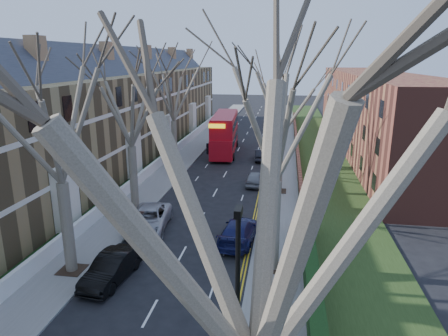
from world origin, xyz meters
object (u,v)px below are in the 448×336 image
at_px(double_decker_bus, 225,134).
at_px(car_left_mid, 112,268).
at_px(lamp_post, 237,331).
at_px(car_right_near, 239,231).

height_order(double_decker_bus, car_left_mid, double_decker_bus).
bearing_deg(car_left_mid, double_decker_bus, 93.45).
bearing_deg(lamp_post, double_decker_bus, 99.23).
height_order(lamp_post, double_decker_bus, lamp_post).
xyz_separation_m(lamp_post, double_decker_bus, (-6.51, 40.09, -2.15)).
xyz_separation_m(double_decker_bus, car_left_mid, (-1.51, -31.07, -1.66)).
bearing_deg(car_left_mid, lamp_post, -42.14).
relative_size(double_decker_bus, car_left_mid, 2.60).
distance_m(double_decker_bus, car_right_near, 25.71).
bearing_deg(car_right_near, lamp_post, 102.03).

